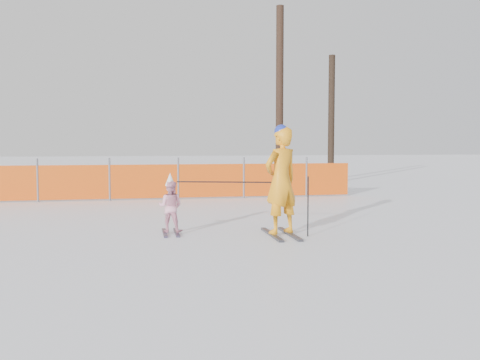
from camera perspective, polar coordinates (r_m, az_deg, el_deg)
name	(u,v)px	position (r m, az deg, el deg)	size (l,w,h in m)	color
ground	(245,238)	(9.57, 0.56, -6.19)	(120.00, 120.00, 0.00)	white
adult	(281,180)	(9.74, 4.40, -0.01)	(0.84, 1.40, 2.02)	black
child	(170,206)	(10.03, -7.44, -2.76)	(0.56, 0.93, 1.14)	black
ski_poles	(256,191)	(9.75, 1.71, -1.20)	(2.32, 0.76, 1.09)	black
safety_fence	(61,182)	(16.20, -18.59, -0.23)	(17.40, 0.06, 1.25)	#595960
tree_trunks	(302,107)	(21.16, 6.68, 7.70)	(3.00, 2.14, 6.73)	black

